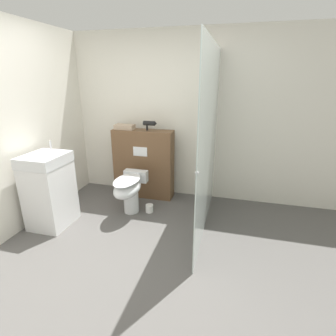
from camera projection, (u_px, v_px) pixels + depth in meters
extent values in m
plane|color=#565451|center=(118.00, 265.00, 2.70)|extent=(12.00, 12.00, 0.00)
cube|color=silver|center=(166.00, 117.00, 4.06)|extent=(8.00, 0.06, 2.50)
cube|color=brown|center=(144.00, 164.00, 4.14)|extent=(0.94, 0.26, 1.08)
cube|color=white|center=(140.00, 152.00, 3.94)|extent=(0.22, 0.01, 0.14)
cube|color=silver|center=(209.00, 144.00, 3.06)|extent=(0.01, 1.83, 2.20)
sphere|color=#B2B2B7|center=(197.00, 173.00, 2.27)|extent=(0.04, 0.04, 0.04)
cylinder|color=white|center=(131.00, 199.00, 3.72)|extent=(0.21, 0.21, 0.39)
ellipsoid|color=white|center=(128.00, 188.00, 3.56)|extent=(0.33, 0.57, 0.23)
ellipsoid|color=white|center=(127.00, 180.00, 3.52)|extent=(0.32, 0.56, 0.02)
cube|color=white|center=(136.00, 176.00, 3.83)|extent=(0.35, 0.12, 0.17)
cube|color=white|center=(50.00, 195.00, 3.34)|extent=(0.45, 0.53, 0.82)
cube|color=white|center=(44.00, 160.00, 3.19)|extent=(0.46, 0.54, 0.13)
cylinder|color=silver|center=(51.00, 146.00, 3.27)|extent=(0.02, 0.02, 0.14)
cylinder|color=black|center=(149.00, 123.00, 3.90)|extent=(0.18, 0.07, 0.07)
cone|color=black|center=(156.00, 124.00, 3.87)|extent=(0.03, 0.06, 0.06)
cylinder|color=black|center=(147.00, 127.00, 3.92)|extent=(0.03, 0.03, 0.10)
cube|color=tan|center=(125.00, 127.00, 4.01)|extent=(0.29, 0.17, 0.07)
cylinder|color=white|center=(149.00, 208.00, 3.76)|extent=(0.11, 0.11, 0.11)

